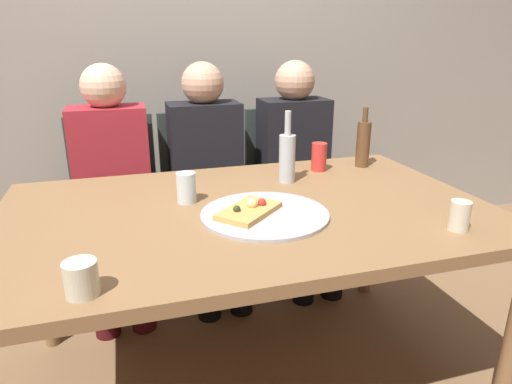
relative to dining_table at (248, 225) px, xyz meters
The scene contains 17 objects.
ground_plane 0.66m from the dining_table, ahead, with size 8.00×8.00×0.00m, color brown.
back_wall 1.48m from the dining_table, 90.00° to the left, with size 6.00×0.10×2.60m, color gray.
dining_table is the anchor object (origin of this frame).
pizza_tray 0.12m from the dining_table, 70.84° to the right, with size 0.42×0.42×0.01m, color #ADADB2.
pizza_slice_last 0.12m from the dining_table, 102.54° to the right, with size 0.25×0.24×0.05m.
wine_bottle 0.37m from the dining_table, 45.75° to the left, with size 0.07×0.07×0.29m.
beer_bottle 0.75m from the dining_table, 29.13° to the left, with size 0.06×0.06×0.27m.
tumbler_near 0.67m from the dining_table, 140.13° to the right, with size 0.08×0.08×0.08m, color beige.
tumbler_far 0.68m from the dining_table, 33.10° to the right, with size 0.06×0.06×0.09m, color beige.
wine_glass 0.25m from the dining_table, 149.34° to the left, with size 0.07×0.07×0.11m, color silver.
soda_can 0.56m from the dining_table, 39.66° to the left, with size 0.07×0.07×0.12m, color red.
chair_left 1.03m from the dining_table, 116.42° to the left, with size 0.44×0.44×0.90m.
chair_middle 0.93m from the dining_table, 89.29° to the left, with size 0.44×0.44×0.90m.
chair_right 1.05m from the dining_table, 61.49° to the left, with size 0.44×0.44×0.90m.
guest_in_sweater 0.89m from the dining_table, 120.76° to the left, with size 0.36×0.56×1.17m.
guest_in_beanie 0.77m from the dining_table, 89.14° to the left, with size 0.36×0.56×1.17m.
guest_by_wall 0.91m from the dining_table, 56.95° to the left, with size 0.36×0.56×1.17m.
Camera 1 is at (-0.39, -1.39, 1.28)m, focal length 31.55 mm.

